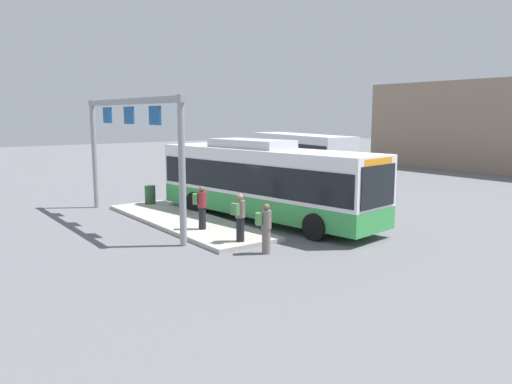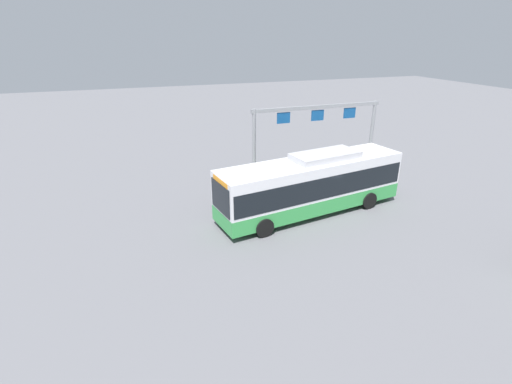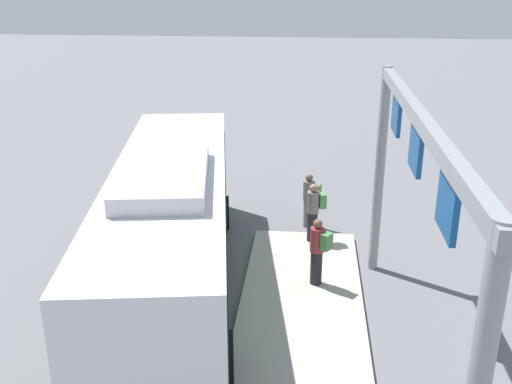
# 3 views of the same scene
# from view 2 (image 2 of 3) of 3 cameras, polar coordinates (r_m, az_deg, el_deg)

# --- Properties ---
(ground_plane) EXTENTS (120.00, 120.00, 0.00)m
(ground_plane) POSITION_cam_2_polar(r_m,az_deg,el_deg) (22.02, 8.16, -3.02)
(ground_plane) COLOR slate
(platform_curb) EXTENTS (10.00, 2.80, 0.16)m
(platform_curb) POSITION_cam_2_polar(r_m,az_deg,el_deg) (25.12, 8.17, 0.53)
(platform_curb) COLOR #B2ADA3
(platform_curb) RESTS_ON ground
(bus_main) EXTENTS (11.31, 4.13, 3.46)m
(bus_main) POSITION_cam_2_polar(r_m,az_deg,el_deg) (21.30, 8.44, 1.38)
(bus_main) COLOR green
(bus_main) RESTS_ON ground
(person_boarding) EXTENTS (0.42, 0.58, 1.67)m
(person_boarding) POSITION_cam_2_polar(r_m,az_deg,el_deg) (23.32, -1.78, 1.54)
(person_boarding) COLOR black
(person_boarding) RESTS_ON platform_curb
(person_waiting_near) EXTENTS (0.49, 0.60, 1.67)m
(person_waiting_near) POSITION_cam_2_polar(r_m,az_deg,el_deg) (22.92, -4.77, 0.65)
(person_waiting_near) COLOR slate
(person_waiting_near) RESTS_ON ground
(person_waiting_mid) EXTENTS (0.55, 0.60, 1.67)m
(person_waiting_mid) POSITION_cam_2_polar(r_m,az_deg,el_deg) (24.23, 3.67, 2.33)
(person_waiting_mid) COLOR black
(person_waiting_mid) RESTS_ON platform_curb
(platform_sign_gantry) EXTENTS (9.40, 0.24, 5.20)m
(platform_sign_gantry) POSITION_cam_2_polar(r_m,az_deg,el_deg) (26.08, 9.20, 9.80)
(platform_sign_gantry) COLOR gray
(platform_sign_gantry) RESTS_ON ground
(trash_bin) EXTENTS (0.52, 0.52, 0.90)m
(trash_bin) POSITION_cam_2_polar(r_m,az_deg,el_deg) (26.84, 16.95, 2.43)
(trash_bin) COLOR #2D5133
(trash_bin) RESTS_ON platform_curb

